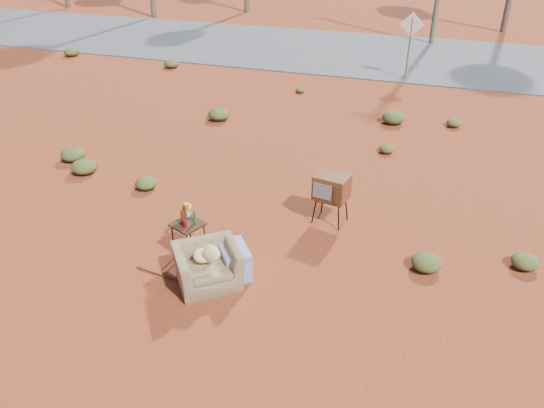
% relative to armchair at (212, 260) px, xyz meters
% --- Properties ---
extents(ground, '(140.00, 140.00, 0.00)m').
position_rel_armchair_xyz_m(ground, '(0.25, 0.13, -0.41)').
color(ground, '#963C1E').
rests_on(ground, ground).
extents(highway, '(140.00, 7.00, 0.04)m').
position_rel_armchair_xyz_m(highway, '(0.25, 15.13, -0.39)').
color(highway, '#565659').
rests_on(highway, ground).
extents(armchair, '(1.26, 1.30, 0.87)m').
position_rel_armchair_xyz_m(armchair, '(0.00, 0.00, 0.00)').
color(armchair, olive).
rests_on(armchair, ground).
extents(tv_unit, '(0.68, 0.59, 0.97)m').
position_rel_armchair_xyz_m(tv_unit, '(1.36, 2.36, 0.32)').
color(tv_unit, black).
rests_on(tv_unit, ground).
extents(side_table, '(0.61, 0.61, 0.95)m').
position_rel_armchair_xyz_m(side_table, '(-0.66, 0.52, 0.29)').
color(side_table, '#342313').
rests_on(side_table, ground).
extents(rusty_bar, '(1.30, 0.22, 0.03)m').
position_rel_armchair_xyz_m(rusty_bar, '(-0.70, -0.19, -0.39)').
color(rusty_bar, '#4C2414').
rests_on(rusty_bar, ground).
extents(road_sign, '(0.78, 0.06, 2.19)m').
position_rel_armchair_xyz_m(road_sign, '(1.75, 12.13, 1.10)').
color(road_sign, brown).
rests_on(road_sign, ground).
extents(scrub_patch, '(17.49, 8.07, 0.33)m').
position_rel_armchair_xyz_m(scrub_patch, '(-0.57, 4.54, -0.27)').
color(scrub_patch, '#4F5726').
rests_on(scrub_patch, ground).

